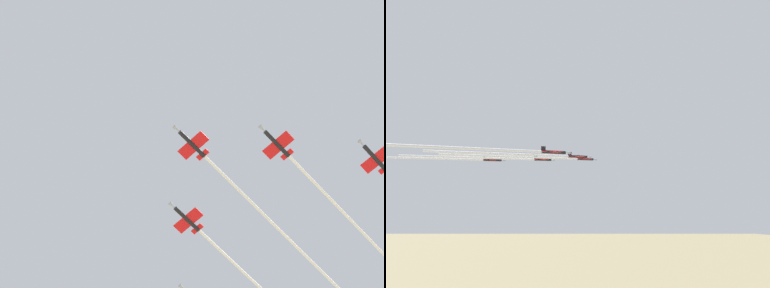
# 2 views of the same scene
# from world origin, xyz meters

# --- Properties ---
(jet_lead) EXTENTS (76.70, 40.06, 2.81)m
(jet_lead) POSITION_xyz_m (23.00, -21.11, 190.62)
(jet_lead) COLOR black
(jet_port_inner) EXTENTS (73.68, 38.54, 2.81)m
(jet_port_inner) POSITION_xyz_m (28.82, -44.76, 190.59)
(jet_port_inner) COLOR black
(jet_starboard_inner) EXTENTS (69.12, 36.25, 2.81)m
(jet_starboard_inner) POSITION_xyz_m (43.38, -10.61, 190.65)
(jet_starboard_inner) COLOR black
(jet_port_outer) EXTENTS (55.68, 29.50, 2.81)m
(jet_port_outer) POSITION_xyz_m (33.81, -67.99, 190.44)
(jet_port_outer) COLOR black
(jet_starboard_outer) EXTENTS (64.75, 34.06, 2.81)m
(jet_starboard_outer) POSITION_xyz_m (71.03, -3.77, 190.81)
(jet_starboard_outer) COLOR black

